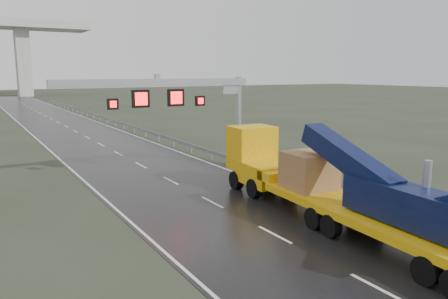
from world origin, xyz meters
TOP-DOWN VIEW (x-y plane):
  - ground at (0.00, 0.00)m, footprint 400.00×400.00m
  - road at (0.00, 40.00)m, footprint 11.00×200.00m
  - guardrail at (6.10, 30.00)m, footprint 0.20×140.00m
  - sign_gantry at (2.10, 17.99)m, footprint 14.90×1.20m
  - heavy_haul_truck at (3.59, 4.54)m, footprint 4.45×21.02m
  - exit_sign_pair at (8.05, 10.21)m, footprint 1.38×0.34m
  - striped_barrier at (6.47, 17.15)m, footprint 0.69×0.47m

SIDE VIEW (x-z plane):
  - ground at x=0.00m, z-range 0.00..0.00m
  - road at x=0.00m, z-range 0.00..0.02m
  - striped_barrier at x=6.47m, z-range 0.00..1.07m
  - guardrail at x=6.10m, z-range 0.00..1.40m
  - exit_sign_pair at x=8.05m, z-range 0.48..2.86m
  - heavy_haul_truck at x=3.59m, z-range -0.55..4.35m
  - sign_gantry at x=2.10m, z-range 1.90..9.33m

